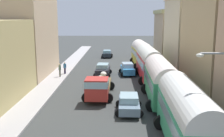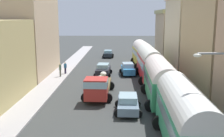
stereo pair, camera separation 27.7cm
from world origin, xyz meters
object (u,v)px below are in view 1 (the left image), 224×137
Objects in this scene: parked_bus_2 at (149,62)px; parked_bus_0 at (187,114)px; cargo_truck_0 at (99,86)px; pedestrian_3 at (60,70)px; car_1 at (107,54)px; car_3 at (127,69)px; parked_bus_3 at (142,53)px; parked_bus_1 at (161,79)px; pedestrian_1 at (65,68)px; car_2 at (129,103)px; streetlamp_near at (223,95)px; car_0 at (103,70)px.

parked_bus_0 is at bearing -90.00° from parked_bus_2.
cargo_truck_0 is 4.00× the size of pedestrian_3.
car_1 is 16.19m from car_3.
parked_bus_3 is 4.79× the size of pedestrian_3.
pedestrian_1 is (-11.11, 11.71, -1.18)m from parked_bus_1.
parked_bus_2 is at bearing -4.26° from pedestrian_3.
car_2 is (-3.09, -11.75, -1.54)m from parked_bus_2.
parked_bus_3 reaches higher than parked_bus_1.
streetlamp_near reaches higher than parked_bus_1.
pedestrian_3 is at bearing -165.93° from car_0.
parked_bus_1 is 28.29m from car_1.
parked_bus_1 is 15.11m from pedestrian_3.
car_0 is 14.26m from car_2.
parked_bus_3 is 5.16× the size of pedestrian_1.
parked_bus_2 is at bearing -13.70° from pedestrian_1.
parked_bus_0 reaches higher than car_3.
parked_bus_3 reaches higher than car_1.
parked_bus_3 is (0.00, 9.00, -0.08)m from parked_bus_2.
pedestrian_3 is (-11.41, 18.85, -1.09)m from parked_bus_0.
parked_bus_3 is at bearing 90.00° from parked_bus_1.
streetlamp_near is (12.71, -21.68, 2.68)m from pedestrian_1.
car_0 is 1.08× the size of car_2.
streetlamp_near reaches higher than car_1.
parked_bus_2 is at bearing 90.00° from parked_bus_1.
car_0 is 1.07× the size of car_3.
streetlamp_near is at bearing -80.87° from parked_bus_1.
parked_bus_2 is 2.45× the size of car_1.
pedestrian_3 is at bearing 122.30° from cargo_truck_0.
pedestrian_3 is (-5.51, -1.38, 0.27)m from car_0.
car_1 is at bearing 89.97° from cargo_truck_0.
car_3 is (3.25, -15.86, 0.09)m from car_1.
car_0 is at bearing -5.24° from pedestrian_1.
car_2 is (2.80, -13.98, -0.06)m from car_0.
parked_bus_0 reaches higher than pedestrian_1.
cargo_truck_0 is 10.22m from car_0.
pedestrian_3 reaches higher than car_0.
cargo_truck_0 is (-5.82, 10.01, -0.96)m from parked_bus_0.
streetlamp_near is (7.50, -21.20, 2.85)m from car_0.
pedestrian_1 is 0.29× the size of streetlamp_near.
car_0 is at bearing -170.45° from car_3.
car_0 is 16.42m from car_1.
car_2 is at bearing -84.90° from car_1.
parked_bus_1 is at bearing -9.89° from cargo_truck_0.
car_2 is 15.10m from pedestrian_3.
parked_bus_1 is 2.16× the size of car_3.
car_3 is at bearing 132.52° from parked_bus_2.
parked_bus_3 is at bearing 90.00° from parked_bus_0.
car_1 is at bearing 121.04° from parked_bus_3.
parked_bus_2 is 6.47m from car_0.
car_2 is (-3.09, -2.75, -1.42)m from parked_bus_1.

